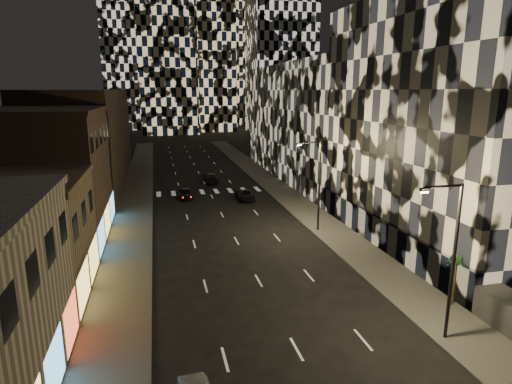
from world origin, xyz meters
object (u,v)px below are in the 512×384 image
car_dark_rightlane (245,195)px  streetlight_far (317,180)px  car_dark_oncoming (211,178)px  streetlight_near (451,252)px  palm_tree (456,264)px  car_dark_midlane (186,193)px

car_dark_rightlane → streetlight_far: bearing=-72.0°
streetlight_far → car_dark_oncoming: (-7.33, 26.29, -4.62)m
car_dark_oncoming → car_dark_rightlane: (2.98, -12.12, -0.11)m
streetlight_near → streetlight_far: (0.00, 20.00, 0.00)m
streetlight_near → car_dark_rightlane: 34.77m
streetlight_near → car_dark_oncoming: bearing=99.0°
car_dark_oncoming → palm_tree: size_ratio=1.47×
streetlight_near → car_dark_oncoming: streetlight_near is taller
streetlight_far → car_dark_rightlane: size_ratio=2.01×
car_dark_rightlane → car_dark_midlane: bearing=161.8°
streetlight_near → streetlight_far: size_ratio=1.00×
car_dark_rightlane → streetlight_near: bearing=-81.8°
car_dark_midlane → car_dark_rightlane: car_dark_midlane is taller
palm_tree → car_dark_midlane: bearing=114.1°
car_dark_oncoming → car_dark_rightlane: bearing=105.6°
streetlight_near → streetlight_far: same height
car_dark_midlane → car_dark_rightlane: (7.50, -2.61, -0.06)m
streetlight_far → car_dark_rightlane: streetlight_far is taller
streetlight_far → car_dark_oncoming: bearing=105.6°
streetlight_far → car_dark_oncoming: size_ratio=1.79×
streetlight_far → car_dark_midlane: 21.07m
streetlight_near → palm_tree: (3.15, 3.27, -2.39)m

